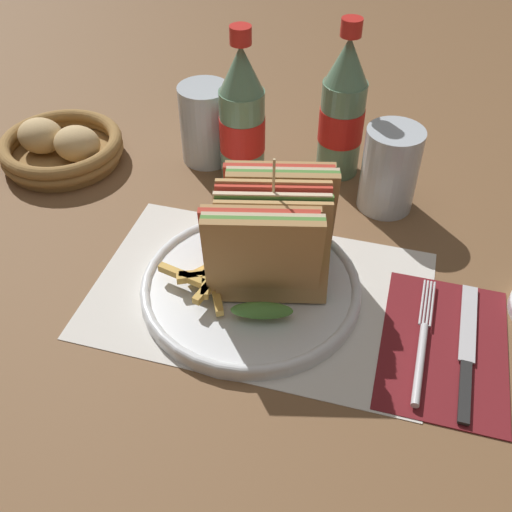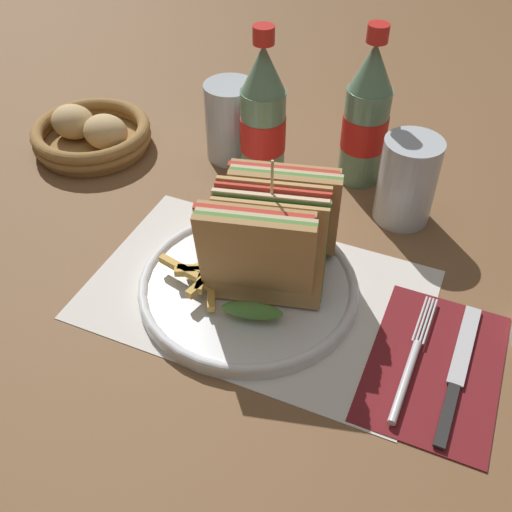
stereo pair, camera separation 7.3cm
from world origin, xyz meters
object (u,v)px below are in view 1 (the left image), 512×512
glass_far (206,129)px  bread_basket (61,147)px  club_sandwich (272,236)px  knife (467,350)px  glass_near (389,174)px  coke_bottle_near (242,120)px  plate_main (252,284)px  fork (422,350)px  coke_bottle_far (342,112)px

glass_far → bread_basket: bearing=-162.4°
club_sandwich → glass_far: size_ratio=1.54×
knife → glass_near: 0.28m
coke_bottle_near → plate_main: bearing=-71.0°
knife → glass_far: glass_far is taller
knife → glass_far: 0.51m
glass_far → fork: bearing=-41.1°
bread_basket → club_sandwich: bearing=-25.2°
club_sandwich → coke_bottle_far: coke_bottle_far is taller
knife → coke_bottle_near: (-0.34, 0.26, 0.10)m
glass_far → bread_basket: glass_far is taller
coke_bottle_far → club_sandwich: bearing=-97.2°
knife → glass_near: bearing=117.0°
bread_basket → glass_far: bearing=17.6°
club_sandwich → bread_basket: (-0.39, 0.18, -0.06)m
club_sandwich → fork: club_sandwich is taller
club_sandwich → knife: 0.25m
plate_main → knife: plate_main is taller
fork → coke_bottle_far: bearing=115.8°
plate_main → coke_bottle_near: coke_bottle_near is taller
fork → glass_far: 0.48m
glass_near → fork: bearing=-74.8°
coke_bottle_near → bread_basket: size_ratio=1.24×
coke_bottle_near → bread_basket: (-0.29, -0.03, -0.08)m
glass_near → glass_far: 0.29m
coke_bottle_near → knife: bearing=-37.2°
coke_bottle_far → bread_basket: 0.44m
fork → glass_near: size_ratio=1.53×
coke_bottle_far → plate_main: bearing=-100.9°
plate_main → fork: (0.21, -0.05, -0.00)m
plate_main → coke_bottle_far: (0.06, 0.29, 0.09)m
plate_main → knife: (0.26, -0.03, -0.00)m
coke_bottle_near → coke_bottle_far: bearing=25.5°
knife → coke_bottle_far: (-0.20, 0.32, 0.10)m
coke_bottle_far → glass_far: bearing=-174.1°
coke_bottle_far → glass_far: coke_bottle_far is taller
club_sandwich → coke_bottle_near: (-0.10, 0.21, 0.02)m
knife → glass_near: (-0.12, 0.25, 0.05)m
plate_main → club_sandwich: bearing=36.3°
fork → glass_near: glass_near is taller
club_sandwich → knife: bearing=-10.9°
plate_main → knife: 0.26m
fork → knife: fork is taller
plate_main → fork: size_ratio=1.44×
glass_near → knife: bearing=-64.1°
coke_bottle_far → bread_basket: coke_bottle_far is taller
plate_main → bread_basket: (-0.37, 0.20, 0.02)m
coke_bottle_near → coke_bottle_far: (0.13, 0.06, 0.00)m
glass_far → bread_basket: 0.23m
knife → coke_bottle_far: coke_bottle_far is taller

